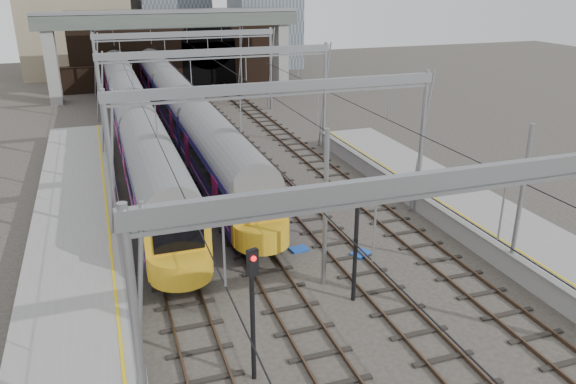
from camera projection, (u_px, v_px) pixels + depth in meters
name	position (u px, v px, depth m)	size (l,w,h in m)	color
ground	(342.00, 308.00, 22.80)	(160.00, 160.00, 0.00)	#38332D
platform_left	(76.00, 309.00, 21.73)	(4.32, 55.00, 1.12)	gray
platform_right	(571.00, 273.00, 24.36)	(4.32, 47.00, 1.12)	gray
tracks	(247.00, 186.00, 36.04)	(14.40, 80.00, 0.22)	#4C3828
overhead_line	(220.00, 68.00, 39.41)	(16.80, 80.00, 8.00)	gray
retaining_wall	(178.00, 50.00, 67.51)	(28.00, 2.75, 9.00)	#2F1F15
overbridge	(171.00, 29.00, 60.80)	(28.00, 3.00, 9.25)	gray
train_main	(167.00, 90.00, 53.52)	(2.75, 63.62, 4.75)	black
train_second	(132.00, 115.00, 43.84)	(2.78, 48.15, 4.78)	black
signal_near_left	(253.00, 300.00, 17.64)	(0.38, 0.47, 4.90)	black
signal_near_centre	(357.00, 228.00, 22.10)	(0.38, 0.48, 5.34)	black
equip_cover_a	(299.00, 249.00, 27.58)	(0.87, 0.61, 0.10)	#1646AC
equip_cover_b	(265.00, 208.00, 32.41)	(0.92, 0.65, 0.11)	#1646AC
equip_cover_c	(361.00, 254.00, 27.11)	(0.95, 0.67, 0.11)	#1646AC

